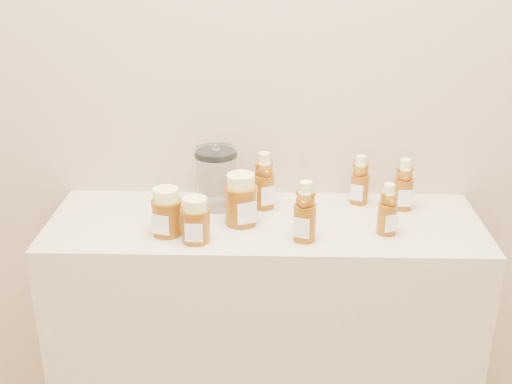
# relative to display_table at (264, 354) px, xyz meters

# --- Properties ---
(wall_back) EXTENTS (3.50, 0.02, 2.70)m
(wall_back) POSITION_rel_display_table_xyz_m (0.00, 0.20, 0.90)
(wall_back) COLOR tan
(wall_back) RESTS_ON ground
(display_table) EXTENTS (1.20, 0.40, 0.90)m
(display_table) POSITION_rel_display_table_xyz_m (0.00, 0.00, 0.00)
(display_table) COLOR #C1B18D
(display_table) RESTS_ON ground
(bear_bottle_back_left) EXTENTS (0.09, 0.09, 0.19)m
(bear_bottle_back_left) POSITION_rel_display_table_xyz_m (-0.00, 0.09, 0.54)
(bear_bottle_back_left) COLOR #6B3608
(bear_bottle_back_left) RESTS_ON display_table
(bear_bottle_back_mid) EXTENTS (0.07, 0.07, 0.16)m
(bear_bottle_back_mid) POSITION_rel_display_table_xyz_m (0.27, 0.13, 0.53)
(bear_bottle_back_mid) COLOR #6B3608
(bear_bottle_back_mid) RESTS_ON display_table
(bear_bottle_back_right) EXTENTS (0.06, 0.06, 0.17)m
(bear_bottle_back_right) POSITION_rel_display_table_xyz_m (0.39, 0.09, 0.53)
(bear_bottle_back_right) COLOR #6B3608
(bear_bottle_back_right) RESTS_ON display_table
(bear_bottle_front_left) EXTENTS (0.08, 0.08, 0.18)m
(bear_bottle_front_left) POSITION_rel_display_table_xyz_m (0.10, -0.11, 0.54)
(bear_bottle_front_left) COLOR #6B3608
(bear_bottle_front_left) RESTS_ON display_table
(bear_bottle_front_right) EXTENTS (0.07, 0.07, 0.16)m
(bear_bottle_front_right) POSITION_rel_display_table_xyz_m (0.32, -0.06, 0.53)
(bear_bottle_front_right) COLOR #6B3608
(bear_bottle_front_right) RESTS_ON display_table
(honey_jar_left) EXTENTS (0.10, 0.10, 0.13)m
(honey_jar_left) POSITION_rel_display_table_xyz_m (-0.26, -0.08, 0.51)
(honey_jar_left) COLOR #6B3608
(honey_jar_left) RESTS_ON display_table
(honey_jar_back) EXTENTS (0.12, 0.12, 0.14)m
(honey_jar_back) POSITION_rel_display_table_xyz_m (-0.06, -0.01, 0.52)
(honey_jar_back) COLOR #6B3608
(honey_jar_back) RESTS_ON display_table
(honey_jar_front) EXTENTS (0.08, 0.08, 0.12)m
(honey_jar_front) POSITION_rel_display_table_xyz_m (-0.18, -0.12, 0.51)
(honey_jar_front) COLOR #6B3608
(honey_jar_front) RESTS_ON display_table
(glass_canister) EXTENTS (0.14, 0.14, 0.19)m
(glass_canister) POSITION_rel_display_table_xyz_m (-0.14, 0.10, 0.54)
(glass_canister) COLOR white
(glass_canister) RESTS_ON display_table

